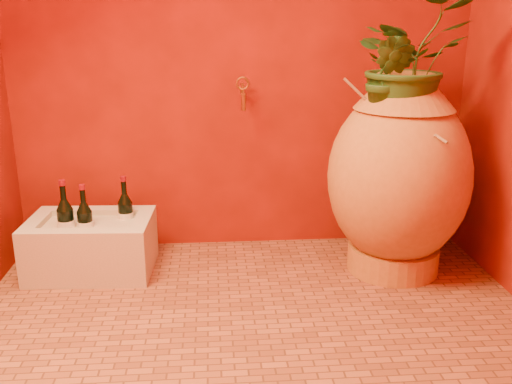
{
  "coord_description": "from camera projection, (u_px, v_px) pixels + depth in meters",
  "views": [
    {
      "loc": [
        -0.17,
        -2.15,
        1.28
      ],
      "look_at": [
        0.03,
        0.35,
        0.51
      ],
      "focal_mm": 40.0,
      "sensor_mm": 36.0,
      "label": 1
    }
  ],
  "objects": [
    {
      "name": "floor",
      "position": [
        256.0,
        329.0,
        2.43
      ],
      "size": [
        2.5,
        2.5,
        0.0
      ],
      "primitive_type": "plane",
      "color": "brown",
      "rests_on": "ground"
    },
    {
      "name": "wall_back",
      "position": [
        241.0,
        22.0,
        3.02
      ],
      "size": [
        2.5,
        0.02,
        2.5
      ],
      "primitive_type": "cube",
      "color": "#621105",
      "rests_on": "ground"
    },
    {
      "name": "amphora",
      "position": [
        399.0,
        176.0,
        2.87
      ],
      "size": [
        0.85,
        0.85,
        1.02
      ],
      "rotation": [
        0.0,
        0.0,
        -0.21
      ],
      "color": "#B37832",
      "rests_on": "floor"
    },
    {
      "name": "stone_basin",
      "position": [
        92.0,
        246.0,
        2.95
      ],
      "size": [
        0.64,
        0.45,
        0.29
      ],
      "rotation": [
        0.0,
        0.0,
        -0.05
      ],
      "color": "beige",
      "rests_on": "floor"
    },
    {
      "name": "wine_bottle_a",
      "position": [
        66.0,
        223.0,
        2.87
      ],
      "size": [
        0.09,
        0.09,
        0.35
      ],
      "color": "black",
      "rests_on": "stone_basin"
    },
    {
      "name": "wine_bottle_b",
      "position": [
        126.0,
        215.0,
        3.01
      ],
      "size": [
        0.08,
        0.08,
        0.33
      ],
      "color": "black",
      "rests_on": "stone_basin"
    },
    {
      "name": "wine_bottle_c",
      "position": [
        85.0,
        224.0,
        2.88
      ],
      "size": [
        0.08,
        0.08,
        0.32
      ],
      "color": "black",
      "rests_on": "stone_basin"
    },
    {
      "name": "wall_tap",
      "position": [
        243.0,
        92.0,
        3.04
      ],
      "size": [
        0.07,
        0.15,
        0.17
      ],
      "color": "olive",
      "rests_on": "wall_back"
    },
    {
      "name": "plant_main",
      "position": [
        408.0,
        61.0,
        2.7
      ],
      "size": [
        0.64,
        0.58,
        0.62
      ],
      "primitive_type": "imported",
      "rotation": [
        0.0,
        0.0,
        0.19
      ],
      "color": "#224D1B",
      "rests_on": "amphora"
    },
    {
      "name": "plant_side",
      "position": [
        389.0,
        79.0,
        2.65
      ],
      "size": [
        0.28,
        0.27,
        0.4
      ],
      "primitive_type": "imported",
      "rotation": [
        0.0,
        0.0,
        -0.66
      ],
      "color": "#224D1B",
      "rests_on": "amphora"
    }
  ]
}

